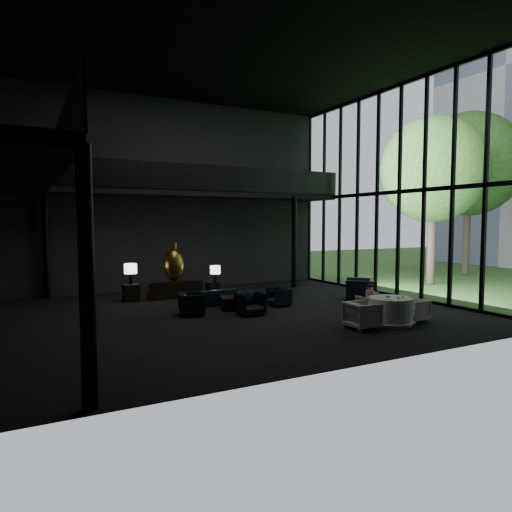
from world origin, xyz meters
name	(u,v)px	position (x,y,z in m)	size (l,w,h in m)	color
floor	(232,313)	(0.00, 0.00, 0.00)	(14.00, 12.00, 0.02)	black
ceiling	(231,51)	(0.00, 0.00, 8.00)	(14.00, 12.00, 0.02)	black
wall_back	(173,195)	(0.00, 6.00, 4.00)	(14.00, 0.04, 8.00)	black
wall_front	(362,162)	(0.00, -6.00, 4.00)	(14.00, 0.04, 8.00)	black
curtain_wall	(399,192)	(6.95, 0.00, 4.00)	(0.20, 12.00, 8.00)	black
mezzanine_left	(11,176)	(-6.00, 0.00, 4.00)	(2.00, 12.00, 0.25)	black
mezzanine_back	(204,194)	(1.00, 5.00, 4.00)	(12.00, 2.00, 0.25)	black
railing_left	(54,154)	(-5.00, 0.00, 4.60)	(0.06, 12.00, 1.00)	black
railing_back	(213,178)	(1.00, 4.00, 4.60)	(12.00, 0.06, 1.00)	black
column_sw	(87,279)	(-5.00, -5.70, 2.00)	(0.24, 0.24, 4.00)	black
column_nw	(46,245)	(-5.00, 5.70, 2.00)	(0.24, 0.24, 4.00)	black
column_ne	(294,242)	(4.80, 4.00, 2.00)	(0.24, 0.24, 4.00)	black
tree_near	(433,170)	(11.00, 2.00, 5.23)	(4.80, 4.80, 7.65)	#382D23
tree_far	(469,165)	(16.00, 4.00, 5.99)	(5.60, 5.60, 8.80)	#382D23
console	(175,290)	(-0.74, 3.55, 0.33)	(2.05, 0.47, 0.65)	black
bronze_urn	(174,264)	(-0.74, 3.68, 1.27)	(0.77, 0.77, 1.44)	olive
side_table_left	(131,293)	(-2.34, 3.71, 0.30)	(0.55, 0.55, 0.61)	black
table_lamp_left	(131,270)	(-2.34, 3.73, 1.14)	(0.45, 0.45, 0.75)	black
side_table_right	(213,288)	(0.86, 3.75, 0.25)	(0.46, 0.46, 0.50)	black
table_lamp_right	(215,271)	(0.86, 3.49, 0.97)	(0.39, 0.39, 0.66)	black
sofa	(215,295)	(0.10, 1.65, 0.33)	(1.71, 0.50, 0.67)	black
lounge_armchair_west	(192,303)	(-1.25, 0.24, 0.38)	(0.73, 0.69, 0.75)	black
lounge_armchair_east	(279,297)	(1.90, 0.37, 0.30)	(0.59, 0.55, 0.60)	black
lounge_armchair_south	(250,302)	(0.36, -0.51, 0.39)	(0.75, 0.71, 0.78)	black
window_armchair	(360,285)	(5.30, 0.20, 0.54)	(1.24, 0.80, 1.08)	black
coffee_table	(236,303)	(0.37, 0.56, 0.21)	(0.95, 0.95, 0.42)	black
dining_table	(390,313)	(3.27, -3.46, 0.33)	(1.37, 1.37, 0.75)	white
dining_chair_north	(372,306)	(3.40, -2.56, 0.34)	(0.67, 0.63, 0.69)	#A49885
dining_chair_east	(413,310)	(4.14, -3.48, 0.32)	(0.62, 0.58, 0.63)	#C0B69B
dining_chair_west	(362,313)	(2.21, -3.53, 0.41)	(0.80, 0.75, 0.83)	#9B978E
child	(370,294)	(3.33, -2.56, 0.73)	(0.27, 0.27, 0.57)	#CF939E
plate_a	(389,299)	(3.05, -3.63, 0.76)	(0.23, 0.23, 0.01)	white
plate_b	(390,296)	(3.42, -3.28, 0.76)	(0.20, 0.20, 0.01)	white
saucer	(398,297)	(3.52, -3.51, 0.76)	(0.14, 0.14, 0.01)	white
coffee_cup	(403,296)	(3.58, -3.61, 0.79)	(0.08, 0.08, 0.06)	white
cereal_bowl	(388,296)	(3.23, -3.40, 0.79)	(0.16, 0.16, 0.08)	white
cream_pot	(398,298)	(3.27, -3.75, 0.78)	(0.06, 0.06, 0.07)	#99999E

